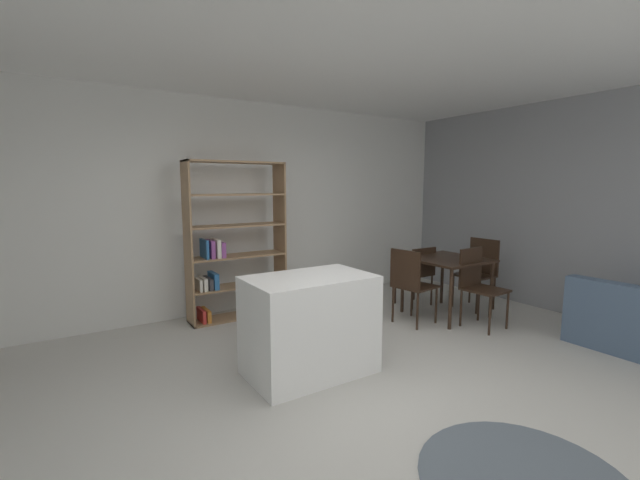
# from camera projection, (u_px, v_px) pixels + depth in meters

# --- Properties ---
(ground_plane) EXTENTS (10.00, 10.00, 0.00)m
(ground_plane) POSITION_uv_depth(u_px,v_px,m) (361.00, 390.00, 3.44)
(ground_plane) COLOR beige
(ceiling_slab) EXTENTS (7.27, 5.61, 0.06)m
(ceiling_slab) POSITION_uv_depth(u_px,v_px,m) (366.00, 30.00, 3.06)
(ceiling_slab) COLOR white
(ceiling_slab) RESTS_ON ground_plane
(back_partition) EXTENTS (7.27, 0.06, 2.82)m
(back_partition) POSITION_uv_depth(u_px,v_px,m) (235.00, 207.00, 5.57)
(back_partition) COLOR silver
(back_partition) RESTS_ON ground_plane
(right_partition_gray) EXTENTS (0.06, 5.61, 2.82)m
(right_partition_gray) POSITION_uv_depth(u_px,v_px,m) (587.00, 209.00, 5.18)
(right_partition_gray) COLOR gray
(right_partition_gray) RESTS_ON ground_plane
(kitchen_island) EXTENTS (1.12, 0.71, 0.90)m
(kitchen_island) POSITION_uv_depth(u_px,v_px,m) (310.00, 325.00, 3.71)
(kitchen_island) COLOR white
(kitchen_island) RESTS_ON ground_plane
(open_bookshelf) EXTENTS (1.25, 0.35, 2.00)m
(open_bookshelf) POSITION_uv_depth(u_px,v_px,m) (231.00, 247.00, 5.21)
(open_bookshelf) COLOR #997551
(open_bookshelf) RESTS_ON ground_plane
(dining_table) EXTENTS (0.90, 0.92, 0.76)m
(dining_table) POSITION_uv_depth(u_px,v_px,m) (447.00, 265.00, 5.35)
(dining_table) COLOR black
(dining_table) RESTS_ON ground_plane
(dining_chair_island_side) EXTENTS (0.49, 0.49, 0.94)m
(dining_chair_island_side) POSITION_uv_depth(u_px,v_px,m) (410.00, 280.00, 5.00)
(dining_chair_island_side) COLOR black
(dining_chair_island_side) RESTS_ON ground_plane
(dining_chair_window_side) EXTENTS (0.43, 0.46, 0.96)m
(dining_chair_window_side) POSITION_uv_depth(u_px,v_px,m) (479.00, 267.00, 5.73)
(dining_chair_window_side) COLOR black
(dining_chair_window_side) RESTS_ON ground_plane
(dining_chair_far) EXTENTS (0.44, 0.40, 0.84)m
(dining_chair_far) POSITION_uv_depth(u_px,v_px,m) (418.00, 270.00, 5.79)
(dining_chair_far) COLOR black
(dining_chair_far) RESTS_ON ground_plane
(dining_chair_near) EXTENTS (0.44, 0.46, 0.95)m
(dining_chair_near) POSITION_uv_depth(u_px,v_px,m) (478.00, 281.00, 4.97)
(dining_chair_near) COLOR black
(dining_chair_near) RESTS_ON ground_plane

